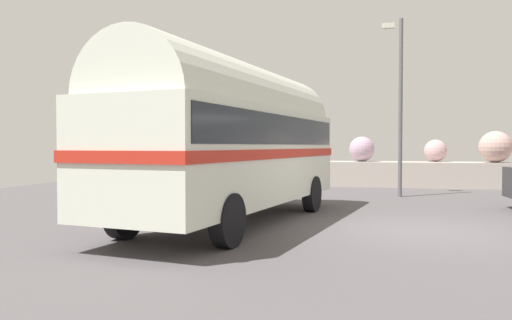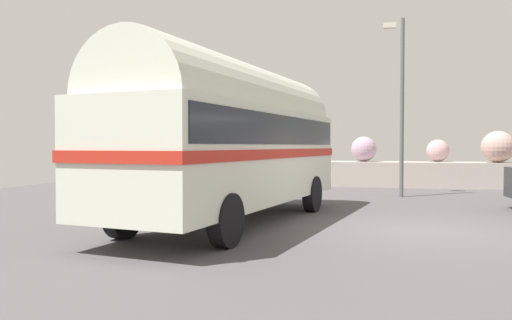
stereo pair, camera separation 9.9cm
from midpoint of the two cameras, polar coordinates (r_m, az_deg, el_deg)
name	(u,v)px [view 2 (the right image)]	position (r m, az deg, el deg)	size (l,w,h in m)	color
ground	(415,231)	(11.17, 17.88, -7.68)	(32.00, 26.00, 0.02)	#4F4B4D
breakwater	(396,168)	(22.85, 15.75, -0.90)	(31.36, 2.30, 2.48)	#AEA49A
vintage_coach	(234,135)	(11.56, -2.30, 2.86)	(3.91, 8.87, 3.70)	black
lamp_post	(400,97)	(18.32, 16.22, 6.91)	(0.71, 0.77, 6.21)	#5B5B60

